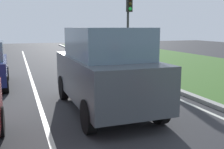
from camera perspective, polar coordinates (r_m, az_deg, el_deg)
ground_plane at (r=12.08m, az=-13.19°, el=-1.28°), size 60.00×60.00×0.00m
lane_line_center at (r=12.02m, az=-16.51°, el=-1.47°), size 0.12×32.00×0.01m
lane_line_right_edge at (r=12.95m, az=2.82°, el=-0.27°), size 0.12×32.00×0.01m
grass_verge_right at (r=15.47m, az=19.87°, el=0.91°), size 9.00×48.00×0.06m
curb_right at (r=13.14m, az=4.84°, el=0.10°), size 0.24×48.00×0.12m
car_suv_ahead at (r=7.40m, az=-1.55°, el=1.20°), size 2.01×4.52×2.28m
traffic_light_near_right at (r=16.49m, az=3.55°, el=12.18°), size 0.32×0.50×4.39m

